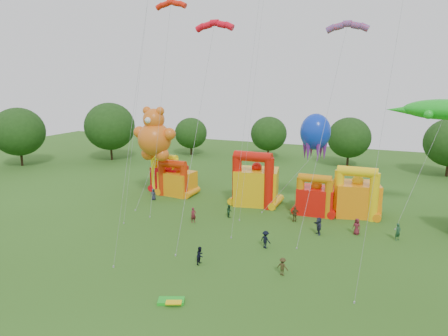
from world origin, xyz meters
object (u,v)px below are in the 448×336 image
at_px(bouncy_castle_0, 169,176).
at_px(gecko_kite, 425,161).
at_px(teddy_bear_kite, 153,142).
at_px(spectator_4, 295,214).
at_px(spectator_0, 153,194).
at_px(octopus_kite, 296,170).
at_px(bouncy_castle_2, 256,184).

height_order(bouncy_castle_0, gecko_kite, gecko_kite).
bearing_deg(teddy_bear_kite, spectator_4, -3.96).
relative_size(bouncy_castle_0, gecko_kite, 0.40).
relative_size(bouncy_castle_0, spectator_0, 3.61).
relative_size(octopus_kite, spectator_0, 7.66).
xyz_separation_m(bouncy_castle_2, octopus_kite, (5.39, 0.13, 2.45)).
bearing_deg(bouncy_castle_2, teddy_bear_kite, -166.10).
height_order(bouncy_castle_0, bouncy_castle_2, bouncy_castle_2).
bearing_deg(gecko_kite, spectator_4, -158.83).
relative_size(bouncy_castle_2, teddy_bear_kite, 0.57).
relative_size(spectator_0, spectator_4, 0.85).
distance_m(teddy_bear_kite, spectator_0, 7.51).
height_order(teddy_bear_kite, spectator_0, teddy_bear_kite).
height_order(bouncy_castle_0, octopus_kite, octopus_kite).
height_order(teddy_bear_kite, gecko_kite, gecko_kite).
height_order(octopus_kite, spectator_0, octopus_kite).
height_order(gecko_kite, octopus_kite, gecko_kite).
bearing_deg(bouncy_castle_0, spectator_4, -16.05).
distance_m(bouncy_castle_2, spectator_0, 14.56).
bearing_deg(bouncy_castle_2, spectator_4, -36.35).
relative_size(octopus_kite, spectator_4, 6.49).
distance_m(bouncy_castle_0, octopus_kite, 19.95).
distance_m(bouncy_castle_0, spectator_4, 21.76).
bearing_deg(teddy_bear_kite, bouncy_castle_2, 13.90).
bearing_deg(spectator_0, bouncy_castle_2, 5.77).
bearing_deg(gecko_kite, spectator_0, -172.88).
bearing_deg(teddy_bear_kite, bouncy_castle_0, 95.76).
relative_size(bouncy_castle_0, teddy_bear_kite, 0.45).
height_order(bouncy_castle_2, gecko_kite, gecko_kite).
distance_m(bouncy_castle_0, spectator_0, 5.20).
bearing_deg(bouncy_castle_0, octopus_kite, -3.02).
bearing_deg(bouncy_castle_0, teddy_bear_kite, -84.24).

